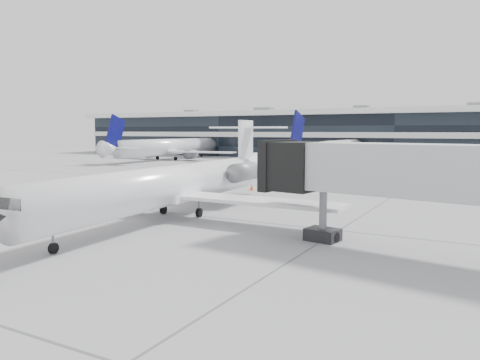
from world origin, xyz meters
The scene contains 8 objects.
ground centered at (0.00, 0.00, 0.00)m, with size 220.00×220.00×0.00m, color gray.
terminal centered at (0.00, 82.00, 5.00)m, with size 170.00×22.00×10.00m, color black.
bg_jet_left centered at (-45.00, 55.00, 0.00)m, with size 32.00×40.00×9.60m, color white, non-canonical shape.
bg_jet_center centered at (-8.00, 55.00, 0.00)m, with size 32.00×40.00×9.60m, color white, non-canonical shape.
regional_jet centered at (-2.14, -1.74, 2.55)m, with size 25.93×32.37×7.47m.
jet_bridge centered at (16.67, -4.25, 4.38)m, with size 18.71×6.39×6.01m.
traffic_cone centered at (-4.46, 15.59, 0.30)m, with size 0.57×0.57×0.64m.
far_tug centered at (-17.29, 23.08, 0.55)m, with size 1.45×2.10×1.23m.
Camera 1 is at (18.76, -29.28, 6.50)m, focal length 35.00 mm.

